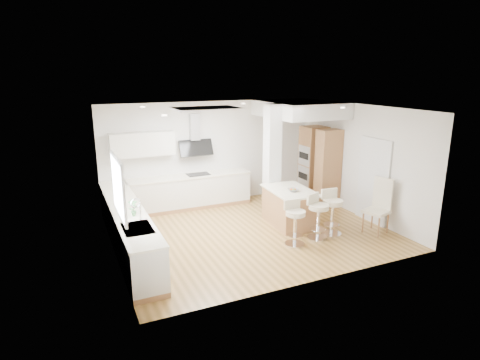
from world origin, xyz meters
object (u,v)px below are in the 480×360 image
peninsula (290,207)px  bar_stool_b (318,214)px  dining_chair (379,204)px  bar_stool_c (332,210)px  bar_stool_a (295,220)px

peninsula → bar_stool_b: size_ratio=1.48×
bar_stool_b → dining_chair: (1.50, -0.25, 0.11)m
bar_stool_b → dining_chair: size_ratio=0.79×
peninsula → dining_chair: 2.04m
peninsula → bar_stool_c: size_ratio=1.45×
dining_chair → bar_stool_a: bearing=157.6°
bar_stool_b → bar_stool_c: 0.45m
bar_stool_c → bar_stool_b: bearing=-165.5°
peninsula → dining_chair: bearing=-33.8°
peninsula → dining_chair: (1.60, -1.24, 0.24)m
bar_stool_c → bar_stool_a: bearing=-167.9°
bar_stool_c → dining_chair: dining_chair is taller
bar_stool_a → bar_stool_b: (0.62, 0.07, 0.02)m
bar_stool_a → bar_stool_c: (1.06, 0.15, 0.04)m
peninsula → bar_stool_b: bar_stool_b is taller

